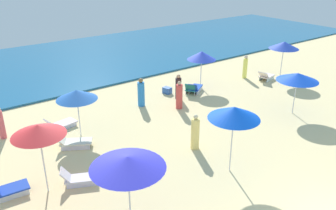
% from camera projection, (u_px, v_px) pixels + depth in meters
% --- Properties ---
extents(ocean, '(60.00, 13.99, 0.12)m').
position_uv_depth(ocean, '(65.00, 62.00, 27.63)').
color(ocean, '#1F5E8A').
rests_on(ocean, ground_plane).
extents(umbrella_1, '(2.21, 2.21, 2.65)m').
position_uv_depth(umbrella_1, '(128.00, 162.00, 9.88)').
color(umbrella_1, silver).
rests_on(umbrella_1, ground_plane).
extents(umbrella_2, '(1.83, 1.83, 2.67)m').
position_uv_depth(umbrella_2, '(38.00, 130.00, 11.66)').
color(umbrella_2, silver).
rests_on(umbrella_2, ground_plane).
extents(lounge_chair_2_0, '(1.46, 1.09, 0.67)m').
position_uv_depth(lounge_chair_2_0, '(79.00, 178.00, 12.94)').
color(lounge_chair_2_0, silver).
rests_on(lounge_chair_2_0, ground_plane).
extents(lounge_chair_2_1, '(1.27, 0.75, 0.80)m').
position_uv_depth(lounge_chair_2_1, '(8.00, 189.00, 12.28)').
color(lounge_chair_2_1, silver).
rests_on(lounge_chair_2_1, ground_plane).
extents(umbrella_3, '(1.87, 1.87, 2.28)m').
position_uv_depth(umbrella_3, '(77.00, 95.00, 15.72)').
color(umbrella_3, silver).
rests_on(umbrella_3, ground_plane).
extents(lounge_chair_3_0, '(1.58, 0.93, 0.67)m').
position_uv_depth(lounge_chair_3_0, '(60.00, 124.00, 17.06)').
color(lounge_chair_3_0, silver).
rests_on(lounge_chair_3_0, ground_plane).
extents(lounge_chair_3_1, '(1.62, 1.32, 0.62)m').
position_uv_depth(lounge_chair_3_1, '(74.00, 142.00, 15.42)').
color(lounge_chair_3_1, silver).
rests_on(lounge_chair_3_1, ground_plane).
extents(umbrella_4, '(1.96, 1.96, 2.75)m').
position_uv_depth(umbrella_4, '(234.00, 113.00, 12.84)').
color(umbrella_4, silver).
rests_on(umbrella_4, ground_plane).
extents(umbrella_5, '(2.15, 2.15, 2.25)m').
position_uv_depth(umbrella_5, '(298.00, 77.00, 18.04)').
color(umbrella_5, silver).
rests_on(umbrella_5, ground_plane).
extents(umbrella_6, '(1.96, 1.96, 2.58)m').
position_uv_depth(umbrella_6, '(284.00, 45.00, 23.10)').
color(umbrella_6, silver).
rests_on(umbrella_6, ground_plane).
extents(lounge_chair_6_0, '(1.41, 0.91, 0.70)m').
position_uv_depth(lounge_chair_6_0, '(266.00, 76.00, 23.65)').
color(lounge_chair_6_0, silver).
rests_on(lounge_chair_6_0, ground_plane).
extents(lounge_chair_6_1, '(1.33, 1.17, 0.74)m').
position_uv_depth(lounge_chair_6_1, '(296.00, 78.00, 23.29)').
color(lounge_chair_6_1, silver).
rests_on(lounge_chair_6_1, ground_plane).
extents(umbrella_8, '(1.81, 1.81, 2.35)m').
position_uv_depth(umbrella_8, '(202.00, 55.00, 21.74)').
color(umbrella_8, silver).
rests_on(umbrella_8, ground_plane).
extents(lounge_chair_8_0, '(1.47, 1.23, 0.73)m').
position_uv_depth(lounge_chair_8_0, '(195.00, 88.00, 21.54)').
color(lounge_chair_8_0, silver).
rests_on(lounge_chair_8_0, ground_plane).
extents(lounge_chair_8_1, '(1.39, 1.22, 0.72)m').
position_uv_depth(lounge_chair_8_1, '(192.00, 89.00, 21.53)').
color(lounge_chair_8_1, silver).
rests_on(lounge_chair_8_1, ground_plane).
extents(beachgoer_0, '(0.44, 0.44, 1.62)m').
position_uv_depth(beachgoer_0, '(141.00, 93.00, 19.46)').
color(beachgoer_0, '#2C7FD5').
rests_on(beachgoer_0, ground_plane).
extents(beachgoer_1, '(0.50, 0.50, 1.62)m').
position_uv_depth(beachgoer_1, '(195.00, 133.00, 15.12)').
color(beachgoer_1, '#F9D977').
rests_on(beachgoer_1, ground_plane).
extents(beachgoer_3, '(0.41, 0.41, 1.50)m').
position_uv_depth(beachgoer_3, '(178.00, 87.00, 20.46)').
color(beachgoer_3, '#2E1F22').
rests_on(beachgoer_3, ground_plane).
extents(beachgoer_4, '(0.41, 0.41, 1.59)m').
position_uv_depth(beachgoer_4, '(179.00, 96.00, 19.14)').
color(beachgoer_4, '#D34541').
rests_on(beachgoer_4, ground_plane).
extents(beachgoer_5, '(0.42, 0.42, 1.59)m').
position_uv_depth(beachgoer_5, '(245.00, 67.00, 23.92)').
color(beachgoer_5, '#F9F464').
rests_on(beachgoer_5, ground_plane).
extents(beachgoer_6, '(0.42, 0.42, 1.57)m').
position_uv_depth(beachgoer_6, '(1.00, 123.00, 15.99)').
color(beachgoer_6, '#DC565E').
rests_on(beachgoer_6, ground_plane).
extents(beach_ball_0, '(0.25, 0.25, 0.25)m').
position_uv_depth(beach_ball_0, '(129.00, 155.00, 14.62)').
color(beach_ball_0, yellow).
rests_on(beach_ball_0, ground_plane).
extents(cooler_box_1, '(0.49, 0.58, 0.38)m').
position_uv_depth(cooler_box_1, '(167.00, 90.00, 21.44)').
color(cooler_box_1, '#305BAB').
rests_on(cooler_box_1, ground_plane).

